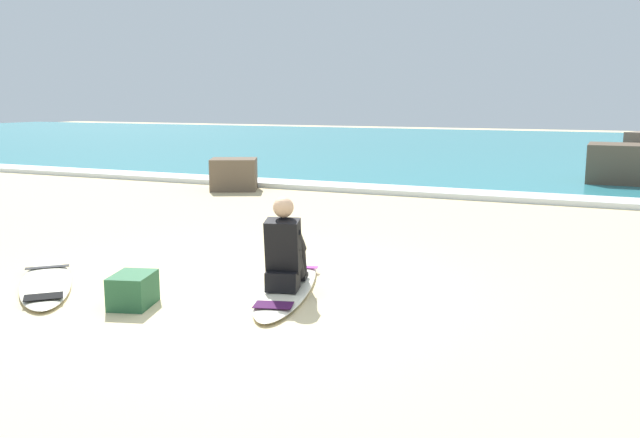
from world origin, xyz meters
The scene contains 8 objects.
ground_plane centered at (0.00, 0.00, 0.00)m, with size 80.00×80.00×0.00m, color beige.
sea centered at (0.00, 21.56, 0.05)m, with size 80.00×28.00×0.10m, color teal.
breaking_foam centered at (0.00, 7.86, 0.06)m, with size 80.00×0.90×0.11m, color white.
surfboard_main centered at (0.30, 0.29, 0.04)m, with size 1.20×2.49×0.08m.
surfer_seated centered at (0.35, 0.14, 0.44)m, with size 0.50×0.76×0.95m.
surfboard_spare_near centered at (-2.14, -0.64, 0.04)m, with size 1.82×1.87×0.08m.
shoreline_rock centered at (-4.27, 6.85, 0.35)m, with size 0.81×0.98×0.69m, color brown.
beach_bag centered at (-0.82, -0.83, 0.16)m, with size 0.36×0.48×0.32m, color #285B38.
Camera 1 is at (3.39, -5.88, 2.00)m, focal length 37.86 mm.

